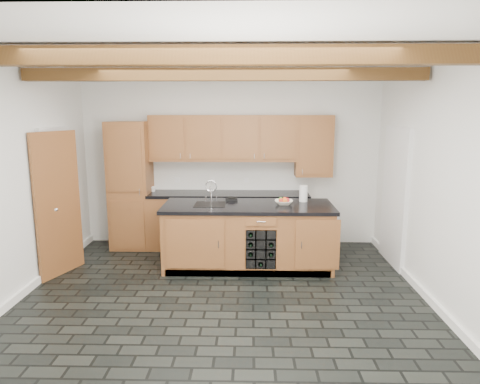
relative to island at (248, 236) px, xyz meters
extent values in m
plane|color=black|center=(-0.31, -1.28, -0.46)|extent=(5.00, 5.00, 0.00)
plane|color=white|center=(-0.31, 1.22, 0.94)|extent=(5.00, 0.00, 5.00)
plane|color=white|center=(-2.81, -1.28, 0.94)|extent=(0.00, 5.00, 5.00)
plane|color=white|center=(2.19, -1.28, 0.94)|extent=(0.00, 5.00, 5.00)
plane|color=white|center=(-0.31, -1.28, 2.34)|extent=(5.00, 5.00, 0.00)
cube|color=#4F3014|center=(-0.31, -2.48, 2.24)|extent=(4.90, 0.15, 0.15)
cube|color=#4F3014|center=(-0.31, -0.68, 2.24)|extent=(4.90, 0.15, 0.15)
cube|color=white|center=(-2.79, -1.28, -0.41)|extent=(0.04, 5.00, 0.10)
cube|color=white|center=(2.17, -1.28, -0.41)|extent=(0.04, 5.00, 0.10)
cube|color=white|center=(-2.78, 0.02, 0.56)|extent=(0.06, 0.94, 2.04)
cube|color=brown|center=(-2.63, -0.33, 0.54)|extent=(0.31, 0.77, 2.00)
cube|color=white|center=(2.16, 0.22, 0.56)|extent=(0.06, 0.98, 2.04)
cube|color=black|center=(2.19, 0.22, 0.54)|extent=(0.02, 0.86, 1.96)
cube|color=brown|center=(-1.96, 0.92, 0.59)|extent=(0.65, 0.60, 2.10)
cube|color=brown|center=(-0.33, 0.92, -0.02)|extent=(2.60, 0.60, 0.88)
cube|color=black|center=(-0.33, 0.92, 0.44)|extent=(2.64, 0.62, 0.05)
cube|color=white|center=(-0.33, 1.21, 0.73)|extent=(2.60, 0.02, 0.52)
cube|color=brown|center=(-0.43, 1.04, 1.36)|extent=(2.40, 0.35, 0.75)
cube|color=brown|center=(1.07, 1.04, 1.24)|extent=(0.60, 0.35, 1.00)
cube|color=brown|center=(-0.01, 0.02, -0.02)|extent=(2.40, 0.90, 0.88)
cube|color=black|center=(-0.01, 0.02, 0.44)|extent=(2.46, 0.96, 0.05)
cube|color=brown|center=(-0.73, -0.45, 0.02)|extent=(0.80, 0.02, 0.70)
cube|color=brown|center=(0.94, -0.45, 0.02)|extent=(0.60, 0.02, 0.70)
cube|color=black|center=(0.17, -0.29, -0.06)|extent=(0.42, 0.30, 0.56)
cylinder|color=black|center=(0.31, -0.33, -0.13)|extent=(0.07, 0.26, 0.07)
cylinder|color=black|center=(0.03, -0.33, 0.01)|extent=(0.07, 0.26, 0.07)
cylinder|color=black|center=(0.17, -0.33, -0.27)|extent=(0.07, 0.26, 0.07)
cylinder|color=black|center=(0.31, -0.33, 0.01)|extent=(0.07, 0.26, 0.07)
cylinder|color=black|center=(0.03, -0.33, -0.13)|extent=(0.07, 0.26, 0.07)
cylinder|color=black|center=(0.03, -0.33, 0.15)|extent=(0.07, 0.26, 0.07)
cube|color=black|center=(-0.56, 0.02, 0.46)|extent=(0.45, 0.40, 0.02)
cylinder|color=silver|center=(-0.56, 0.20, 0.57)|extent=(0.02, 0.02, 0.20)
torus|color=silver|center=(-0.56, 0.20, 0.71)|extent=(0.18, 0.02, 0.18)
cylinder|color=silver|center=(-0.64, 0.20, 0.51)|extent=(0.02, 0.02, 0.08)
cylinder|color=silver|center=(-0.48, 0.20, 0.51)|extent=(0.02, 0.02, 0.08)
cube|color=black|center=(-0.26, 0.29, 0.49)|extent=(0.18, 0.10, 0.04)
cylinder|color=black|center=(-0.26, 0.29, 0.51)|extent=(0.12, 0.12, 0.02)
imported|color=white|center=(0.51, 0.04, 0.50)|extent=(0.27, 0.27, 0.06)
sphere|color=red|center=(0.56, 0.04, 0.53)|extent=(0.07, 0.07, 0.07)
sphere|color=#FC4916|center=(0.53, 0.08, 0.53)|extent=(0.07, 0.07, 0.07)
sphere|color=#4F9829|center=(0.47, 0.07, 0.53)|extent=(0.07, 0.07, 0.07)
sphere|color=red|center=(0.47, 0.01, 0.53)|extent=(0.07, 0.07, 0.07)
sphere|color=orange|center=(0.53, -0.01, 0.53)|extent=(0.07, 0.07, 0.07)
cylinder|color=white|center=(0.82, 0.26, 0.58)|extent=(0.12, 0.12, 0.24)
imported|color=white|center=(-1.61, 0.99, 0.51)|extent=(0.10, 0.10, 0.08)
camera|label=1|loc=(0.02, -6.03, 1.80)|focal=32.00mm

